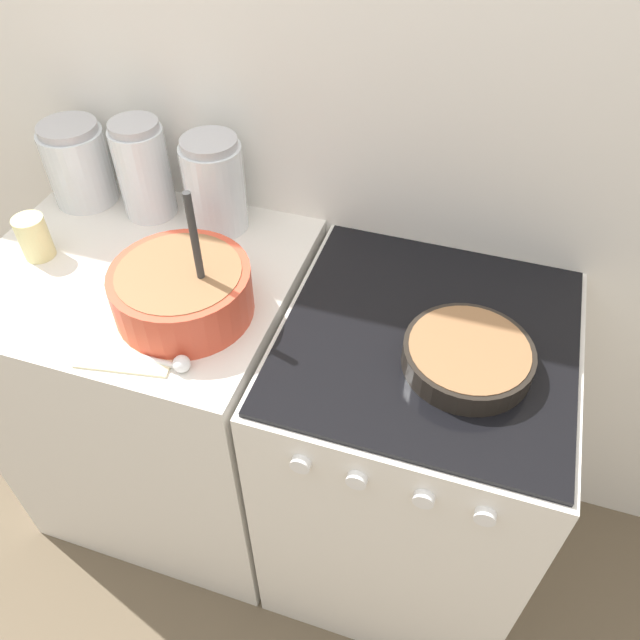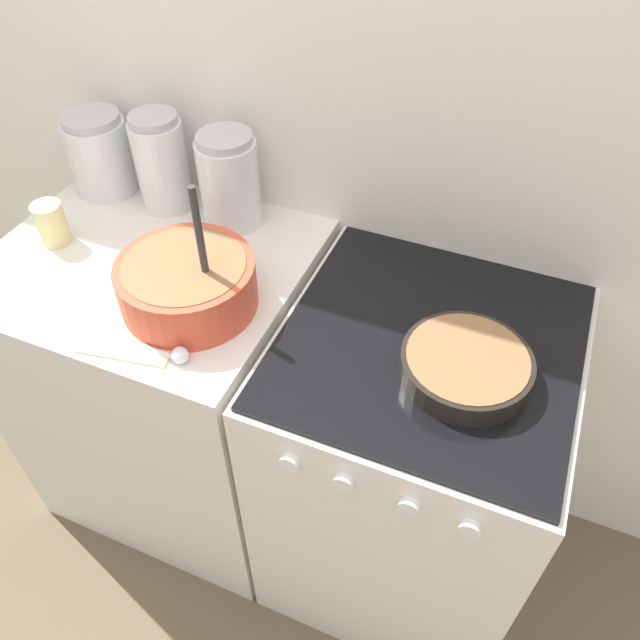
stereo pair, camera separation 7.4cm
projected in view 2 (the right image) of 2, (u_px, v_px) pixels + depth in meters
name	position (u px, v px, depth m)	size (l,w,h in m)	color
ground_plane	(253.00, 601.00, 1.84)	(12.00, 12.00, 0.00)	brown
wall_back	(346.00, 122.00, 1.43)	(4.50, 0.05, 2.40)	white
countertop_cabinet	(176.00, 384.00, 1.82)	(0.75, 0.65, 0.94)	silver
stove	(408.00, 464.00, 1.63)	(0.63, 0.66, 0.94)	white
mixing_bowl	(187.00, 282.00, 1.34)	(0.30, 0.30, 0.32)	#D84C33
baking_pan	(466.00, 365.00, 1.22)	(0.26, 0.26, 0.05)	black
storage_jar_left	(101.00, 159.00, 1.64)	(0.16, 0.16, 0.21)	silver
storage_jar_middle	(163.00, 168.00, 1.58)	(0.13, 0.13, 0.25)	silver
storage_jar_right	(230.00, 186.00, 1.53)	(0.15, 0.15, 0.24)	silver
tin_can	(51.00, 224.00, 1.50)	(0.07, 0.07, 0.11)	beige
recipe_page	(144.00, 318.00, 1.35)	(0.23, 0.28, 0.01)	beige
measuring_spoon	(175.00, 354.00, 1.25)	(0.12, 0.04, 0.04)	white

